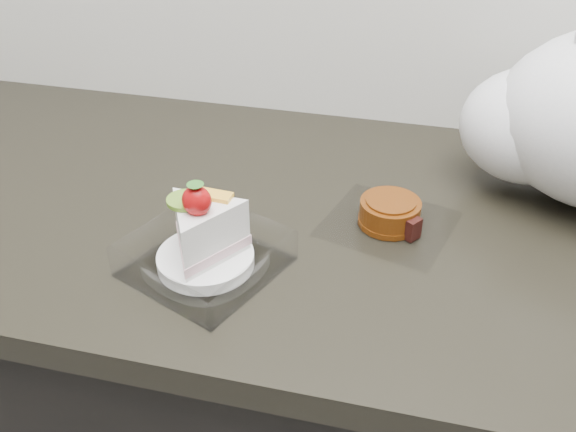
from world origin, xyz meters
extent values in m
cube|color=black|center=(0.00, 1.69, 0.88)|extent=(2.04, 0.64, 0.04)
cube|color=white|center=(-0.23, 1.54, 0.90)|extent=(0.21, 0.21, 0.00)
cylinder|color=white|center=(-0.23, 1.54, 0.91)|extent=(0.12, 0.12, 0.02)
ellipsoid|color=red|center=(-0.22, 1.52, 1.01)|extent=(0.03, 0.03, 0.04)
cone|color=#2D7223|center=(-0.22, 1.52, 1.02)|extent=(0.02, 0.02, 0.01)
cylinder|color=#7DA630|center=(-0.25, 1.54, 0.99)|extent=(0.04, 0.04, 0.01)
cube|color=yellow|center=(-0.22, 1.56, 0.99)|extent=(0.06, 0.02, 0.01)
cube|color=white|center=(-0.02, 1.68, 0.90)|extent=(0.20, 0.19, 0.00)
cylinder|color=#6D310D|center=(-0.02, 1.68, 0.92)|extent=(0.09, 0.09, 0.03)
cylinder|color=#6D310D|center=(-0.02, 1.68, 0.91)|extent=(0.09, 0.09, 0.01)
cylinder|color=#6D310D|center=(-0.02, 1.68, 0.94)|extent=(0.07, 0.07, 0.00)
cube|color=black|center=(0.01, 1.66, 0.92)|extent=(0.03, 0.03, 0.03)
ellipsoid|color=white|center=(0.16, 1.83, 1.00)|extent=(0.21, 0.19, 0.16)
camera|label=1|loc=(0.02, 0.96, 1.40)|focal=40.00mm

